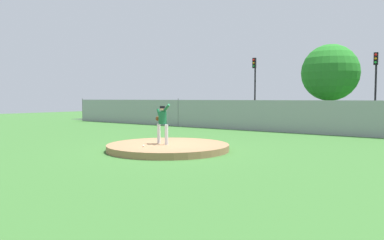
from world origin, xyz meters
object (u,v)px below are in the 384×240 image
(traffic_light_far, at_px, (376,77))
(pitcher_youth, at_px, (162,121))
(parked_car_white, at_px, (384,119))
(traffic_light_near, at_px, (255,79))
(baseball, at_px, (143,146))
(parked_car_champagne, at_px, (221,114))
(traffic_cone_orange, at_px, (282,125))
(parked_car_slate, at_px, (177,112))

(traffic_light_far, bearing_deg, pitcher_youth, -102.77)
(parked_car_white, xyz_separation_m, traffic_light_near, (-11.12, 4.18, 3.04))
(parked_car_white, bearing_deg, baseball, -109.57)
(pitcher_youth, distance_m, parked_car_white, 15.69)
(parked_car_champagne, bearing_deg, baseball, -67.89)
(parked_car_white, height_order, traffic_cone_orange, parked_car_white)
(parked_car_slate, relative_size, traffic_light_near, 0.79)
(pitcher_youth, distance_m, traffic_light_near, 19.82)
(pitcher_youth, height_order, baseball, pitcher_youth)
(pitcher_youth, bearing_deg, traffic_light_far, 77.23)
(parked_car_slate, bearing_deg, traffic_light_far, 13.87)
(parked_car_slate, relative_size, traffic_cone_orange, 8.07)
(parked_car_white, height_order, parked_car_slate, parked_car_slate)
(parked_car_champagne, bearing_deg, traffic_light_far, 22.66)
(pitcher_youth, height_order, traffic_cone_orange, pitcher_youth)
(baseball, relative_size, traffic_cone_orange, 0.13)
(pitcher_youth, relative_size, traffic_cone_orange, 2.90)
(baseball, height_order, parked_car_champagne, parked_car_champagne)
(parked_car_white, xyz_separation_m, traffic_light_far, (-1.31, 4.18, 2.90))
(baseball, distance_m, parked_car_white, 16.69)
(traffic_light_near, distance_m, traffic_light_far, 9.82)
(parked_car_slate, height_order, parked_car_champagne, parked_car_slate)
(parked_car_champagne, height_order, traffic_cone_orange, parked_car_champagne)
(baseball, bearing_deg, traffic_cone_orange, 90.73)
(baseball, bearing_deg, parked_car_slate, 125.33)
(traffic_light_far, bearing_deg, parked_car_slate, -166.13)
(baseball, height_order, parked_car_slate, parked_car_slate)
(parked_car_white, bearing_deg, traffic_light_far, 107.35)
(pitcher_youth, distance_m, traffic_light_far, 19.47)
(pitcher_youth, height_order, traffic_light_far, traffic_light_far)
(traffic_light_near, xyz_separation_m, traffic_light_far, (9.82, -0.00, -0.15))
(parked_car_slate, xyz_separation_m, traffic_light_near, (5.83, 3.87, 2.95))
(pitcher_youth, height_order, parked_car_white, pitcher_youth)
(parked_car_champagne, distance_m, traffic_light_near, 5.38)
(baseball, height_order, traffic_cone_orange, traffic_cone_orange)
(pitcher_youth, relative_size, traffic_light_near, 0.28)
(parked_car_white, distance_m, traffic_light_near, 12.26)
(parked_car_slate, bearing_deg, traffic_cone_orange, -13.10)
(pitcher_youth, height_order, parked_car_champagne, pitcher_youth)
(pitcher_youth, relative_size, parked_car_champagne, 0.36)
(traffic_cone_orange, xyz_separation_m, traffic_light_far, (4.45, 6.47, 3.39))
(parked_car_white, distance_m, parked_car_slate, 16.95)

